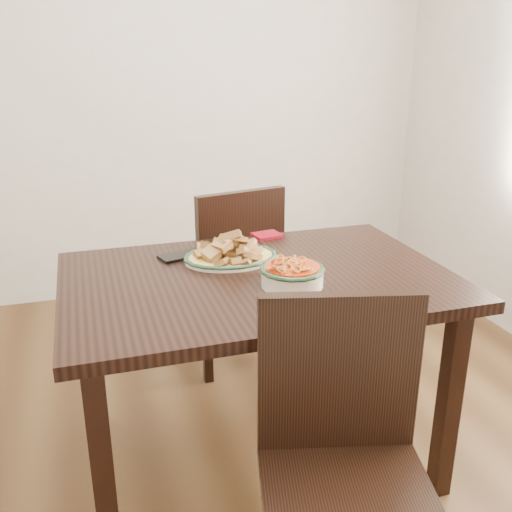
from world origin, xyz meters
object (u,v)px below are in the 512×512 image
object	(u,v)px
dining_table	(258,300)
chair_near	(343,454)
chair_far	(231,269)
fish_plate	(231,248)
noodle_bowl	(292,273)
smartphone	(181,256)

from	to	relation	value
dining_table	chair_near	world-z (taller)	chair_near
chair_far	fish_plate	size ratio (longest dim) A/B	2.70
noodle_bowl	smartphone	world-z (taller)	noodle_bowl
dining_table	smartphone	xyz separation A→B (m)	(-0.21, 0.25, 0.10)
chair_near	smartphone	size ratio (longest dim) A/B	5.88
noodle_bowl	fish_plate	bearing A→B (deg)	114.07
dining_table	fish_plate	world-z (taller)	fish_plate
chair_far	smartphone	world-z (taller)	chair_far
fish_plate	smartphone	world-z (taller)	fish_plate
noodle_bowl	smartphone	xyz separation A→B (m)	(-0.29, 0.37, -0.04)
chair_far	dining_table	bearing A→B (deg)	70.47
fish_plate	smartphone	bearing A→B (deg)	152.45
chair_far	fish_plate	xyz separation A→B (m)	(-0.14, -0.55, 0.30)
dining_table	chair_near	xyz separation A→B (m)	(0.03, -0.62, -0.16)
chair_far	chair_near	world-z (taller)	same
dining_table	chair_far	world-z (taller)	chair_far
dining_table	fish_plate	size ratio (longest dim) A/B	3.89
chair_far	fish_plate	distance (m)	0.64
chair_near	fish_plate	distance (m)	0.84
chair_far	noodle_bowl	xyz separation A→B (m)	(-0.02, -0.83, 0.29)
chair_near	noodle_bowl	world-z (taller)	chair_near
chair_far	smartphone	size ratio (longest dim) A/B	5.88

